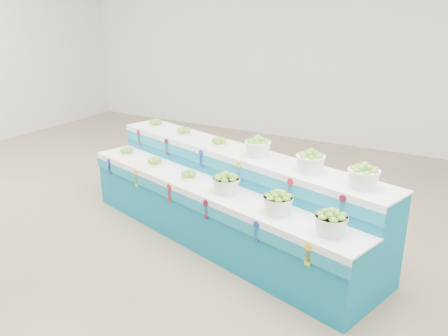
% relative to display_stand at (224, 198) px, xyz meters
% --- Properties ---
extents(ground, '(10.00, 10.00, 0.00)m').
position_rel_display_stand_xyz_m(ground, '(-0.99, -0.48, -0.51)').
color(ground, '#76684F').
rests_on(ground, ground).
extents(back_wall, '(10.00, 0.00, 10.00)m').
position_rel_display_stand_xyz_m(back_wall, '(-0.99, 4.52, 1.49)').
color(back_wall, silver).
rests_on(back_wall, ground).
extents(display_stand, '(4.04, 2.05, 1.02)m').
position_rel_display_stand_xyz_m(display_stand, '(0.00, 0.00, 0.00)').
color(display_stand, '#0B7094').
rests_on(display_stand, ground).
extents(plate_lower_left, '(0.26, 0.26, 0.10)m').
position_rel_display_stand_xyz_m(plate_lower_left, '(-1.61, 0.21, 0.26)').
color(plate_lower_left, white).
rests_on(plate_lower_left, display_stand).
extents(plate_lower_mid, '(0.26, 0.26, 0.10)m').
position_rel_display_stand_xyz_m(plate_lower_mid, '(-1.02, 0.04, 0.26)').
color(plate_lower_mid, white).
rests_on(plate_lower_mid, display_stand).
extents(plate_lower_right, '(0.26, 0.26, 0.10)m').
position_rel_display_stand_xyz_m(plate_lower_right, '(-0.38, -0.14, 0.26)').
color(plate_lower_right, white).
rests_on(plate_lower_right, display_stand).
extents(basket_lower_left, '(0.36, 0.36, 0.22)m').
position_rel_display_stand_xyz_m(basket_lower_left, '(0.20, -0.31, 0.32)').
color(basket_lower_left, silver).
rests_on(basket_lower_left, display_stand).
extents(basket_lower_mid, '(0.36, 0.36, 0.22)m').
position_rel_display_stand_xyz_m(basket_lower_mid, '(0.88, -0.50, 0.32)').
color(basket_lower_mid, silver).
rests_on(basket_lower_mid, display_stand).
extents(basket_lower_right, '(0.36, 0.36, 0.22)m').
position_rel_display_stand_xyz_m(basket_lower_right, '(1.45, -0.67, 0.32)').
color(basket_lower_right, silver).
rests_on(basket_lower_right, display_stand).
extents(plate_upper_left, '(0.26, 0.26, 0.10)m').
position_rel_display_stand_xyz_m(plate_upper_left, '(-1.48, 0.68, 0.56)').
color(plate_upper_left, white).
rests_on(plate_upper_left, display_stand).
extents(plate_upper_mid, '(0.26, 0.26, 0.10)m').
position_rel_display_stand_xyz_m(plate_upper_mid, '(-0.88, 0.51, 0.56)').
color(plate_upper_mid, white).
rests_on(plate_upper_mid, display_stand).
extents(plate_upper_right, '(0.26, 0.26, 0.10)m').
position_rel_display_stand_xyz_m(plate_upper_right, '(-0.25, 0.32, 0.56)').
color(plate_upper_right, white).
rests_on(plate_upper_right, display_stand).
extents(basket_upper_left, '(0.36, 0.36, 0.22)m').
position_rel_display_stand_xyz_m(basket_upper_left, '(0.34, 0.15, 0.62)').
color(basket_upper_left, silver).
rests_on(basket_upper_left, display_stand).
extents(basket_upper_mid, '(0.36, 0.36, 0.22)m').
position_rel_display_stand_xyz_m(basket_upper_mid, '(1.01, -0.04, 0.62)').
color(basket_upper_mid, silver).
rests_on(basket_upper_mid, display_stand).
extents(basket_upper_right, '(0.36, 0.36, 0.22)m').
position_rel_display_stand_xyz_m(basket_upper_right, '(1.58, -0.20, 0.62)').
color(basket_upper_right, silver).
rests_on(basket_upper_right, display_stand).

